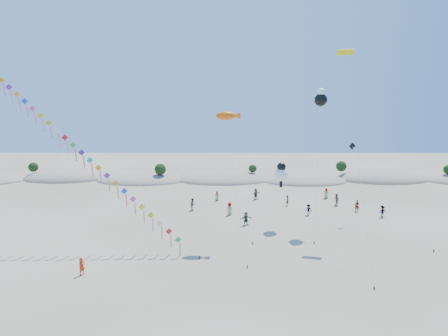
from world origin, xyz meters
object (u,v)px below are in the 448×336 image
kite_train (82,154)px  parafoil_kite (346,58)px  flyer_foreground (82,266)px  fish_kite (228,116)px

kite_train → parafoil_kite: size_ratio=1.12×
parafoil_kite → flyer_foreground: size_ratio=12.81×
flyer_foreground → parafoil_kite: bearing=-35.3°
fish_kite → flyer_foreground: size_ratio=8.64×
fish_kite → flyer_foreground: 21.78m
parafoil_kite → kite_train: bearing=-170.2°
fish_kite → parafoil_kite: (13.80, 2.78, 6.60)m
kite_train → fish_kite: 16.66m
fish_kite → kite_train: bearing=-171.6°
parafoil_kite → flyer_foreground: bearing=-154.9°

